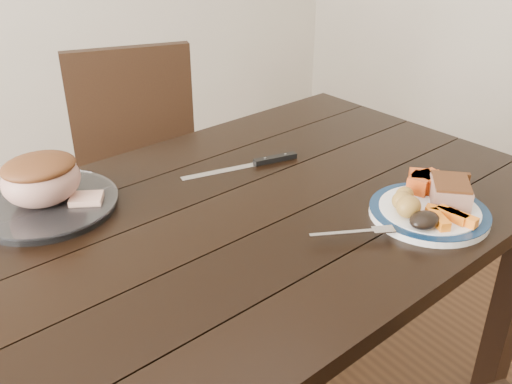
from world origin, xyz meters
TOP-DOWN VIEW (x-y plane):
  - dining_table at (0.00, 0.00)m, footprint 1.68×1.04m
  - chair_far at (0.14, 0.73)m, footprint 0.52×0.53m
  - dinner_plate at (0.38, -0.26)m, footprint 0.26×0.26m
  - plate_rim at (0.38, -0.26)m, footprint 0.26×0.26m
  - serving_platter at (-0.30, 0.26)m, footprint 0.31×0.31m
  - pork_slice at (0.44, -0.26)m, footprint 0.13×0.13m
  - roasted_potatoes at (0.33, -0.23)m, footprint 0.09×0.09m
  - carrot_batons at (0.37, -0.31)m, footprint 0.08×0.11m
  - pumpkin_wedges at (0.44, -0.19)m, footprint 0.09×0.09m
  - dark_mushroom at (0.31, -0.30)m, footprint 0.07×0.05m
  - fork at (0.18, -0.24)m, footprint 0.17×0.10m
  - roast_joint at (-0.30, 0.26)m, footprint 0.17×0.15m
  - cut_slice at (-0.22, 0.21)m, footprint 0.09×0.08m
  - carving_knife at (0.24, 0.17)m, footprint 0.32×0.08m

SIDE VIEW (x-z plane):
  - chair_far at x=0.14m, z-range 0.06..0.99m
  - dining_table at x=0.00m, z-range 0.28..1.03m
  - carving_knife at x=0.24m, z-range 0.75..0.76m
  - dinner_plate at x=0.38m, z-range 0.75..0.77m
  - serving_platter at x=-0.30m, z-range 0.75..0.77m
  - plate_rim at x=0.38m, z-range 0.76..0.78m
  - fork at x=0.18m, z-range 0.77..0.77m
  - cut_slice at x=-0.22m, z-range 0.77..0.78m
  - carrot_batons at x=0.37m, z-range 0.77..0.79m
  - dark_mushroom at x=0.31m, z-range 0.77..0.80m
  - pumpkin_wedges at x=0.44m, z-range 0.77..0.81m
  - roasted_potatoes at x=0.33m, z-range 0.77..0.82m
  - pork_slice at x=0.44m, z-range 0.77..0.82m
  - roast_joint at x=-0.30m, z-range 0.77..0.88m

